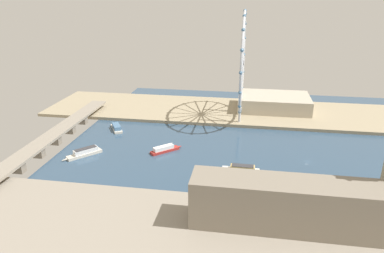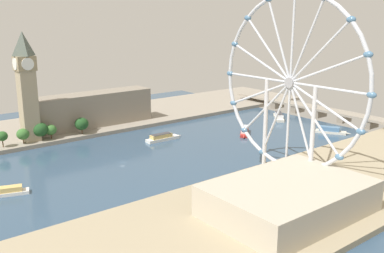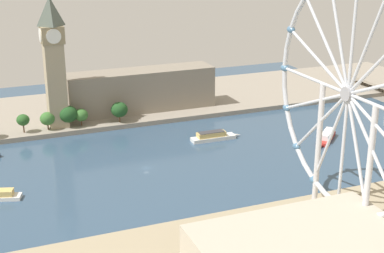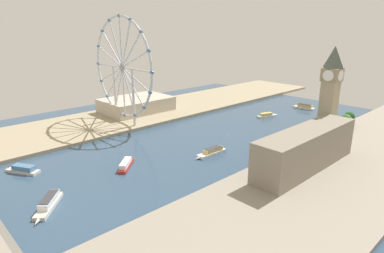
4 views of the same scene
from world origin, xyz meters
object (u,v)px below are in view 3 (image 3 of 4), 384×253
(clock_tower, at_px, (54,61))
(tour_boat_5, at_px, (213,136))
(ferris_wheel, at_px, (348,96))
(tour_boat_1, at_px, (327,137))
(parliament_block, at_px, (141,90))

(clock_tower, distance_m, tour_boat_5, 104.10)
(clock_tower, xyz_separation_m, ferris_wheel, (164.89, 85.89, 12.93))
(clock_tower, height_order, tour_boat_5, clock_tower)
(ferris_wheel, height_order, tour_boat_1, ferris_wheel)
(tour_boat_5, bearing_deg, parliament_block, 111.46)
(clock_tower, xyz_separation_m, tour_boat_1, (75.82, 142.25, -41.42))
(tour_boat_1, height_order, tour_boat_5, tour_boat_5)
(clock_tower, bearing_deg, tour_boat_5, 58.00)
(parliament_block, height_order, ferris_wheel, ferris_wheel)
(ferris_wheel, height_order, tour_boat_5, ferris_wheel)
(parliament_block, xyz_separation_m, ferris_wheel, (178.64, 29.01, 40.08))
(tour_boat_1, bearing_deg, clock_tower, -70.94)
(ferris_wheel, xyz_separation_m, tour_boat_1, (-89.06, 56.37, -54.35))
(clock_tower, height_order, parliament_block, clock_tower)
(clock_tower, relative_size, tour_boat_5, 2.51)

